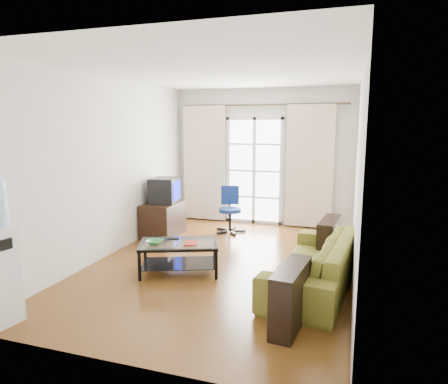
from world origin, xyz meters
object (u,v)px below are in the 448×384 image
object	(u,v)px
sofa	(314,262)
tv_stand	(163,219)
coffee_table	(179,253)
task_chair	(230,219)
crt_tv	(163,190)

from	to	relation	value
sofa	tv_stand	size ratio (longest dim) A/B	2.69
sofa	coffee_table	world-z (taller)	sofa
sofa	coffee_table	bearing A→B (deg)	-80.83
sofa	coffee_table	xyz separation A→B (m)	(-1.79, -0.09, -0.04)
tv_stand	task_chair	distance (m)	1.25
tv_stand	coffee_table	bearing A→B (deg)	-57.50
task_chair	crt_tv	bearing A→B (deg)	-169.68
tv_stand	task_chair	bearing A→B (deg)	28.95
crt_tv	task_chair	bearing A→B (deg)	21.51
coffee_table	crt_tv	xyz separation A→B (m)	(-1.04, 1.65, 0.56)
sofa	task_chair	bearing A→B (deg)	-134.36
sofa	crt_tv	distance (m)	3.27
coffee_table	tv_stand	bearing A→B (deg)	122.86
coffee_table	crt_tv	distance (m)	2.03
coffee_table	task_chair	distance (m)	2.22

